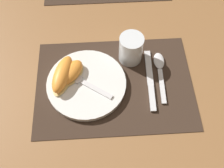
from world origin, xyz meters
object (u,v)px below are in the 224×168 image
(plate, at_px, (87,83))
(citrus_wedge_0, at_px, (71,73))
(juice_glass, at_px, (131,50))
(spoon, at_px, (160,67))
(knife, at_px, (150,81))
(fork, at_px, (82,82))
(citrus_wedge_1, at_px, (63,75))

(plate, xyz_separation_m, citrus_wedge_0, (-0.05, 0.03, 0.02))
(juice_glass, height_order, spoon, juice_glass)
(knife, relative_size, fork, 1.36)
(plate, xyz_separation_m, knife, (0.19, -0.00, -0.01))
(plate, bearing_deg, spoon, 11.12)
(juice_glass, relative_size, spoon, 0.52)
(knife, bearing_deg, citrus_wedge_0, 173.64)
(fork, relative_size, citrus_wedge_1, 1.10)
(knife, xyz_separation_m, spoon, (0.04, 0.05, 0.00))
(juice_glass, distance_m, citrus_wedge_0, 0.20)
(spoon, distance_m, citrus_wedge_0, 0.28)
(spoon, relative_size, citrus_wedge_0, 1.59)
(fork, xyz_separation_m, citrus_wedge_1, (-0.06, 0.02, 0.02))
(juice_glass, relative_size, citrus_wedge_0, 0.83)
(knife, height_order, citrus_wedge_1, citrus_wedge_1)
(plate, height_order, knife, plate)
(citrus_wedge_0, height_order, citrus_wedge_1, citrus_wedge_1)
(plate, xyz_separation_m, juice_glass, (0.14, 0.09, 0.03))
(plate, height_order, fork, fork)
(citrus_wedge_0, bearing_deg, spoon, 4.15)
(knife, bearing_deg, plate, 179.56)
(spoon, relative_size, citrus_wedge_1, 1.27)
(citrus_wedge_1, bearing_deg, spoon, 5.32)
(knife, bearing_deg, juice_glass, 120.21)
(knife, xyz_separation_m, citrus_wedge_1, (-0.26, 0.02, 0.03))
(knife, height_order, fork, fork)
(citrus_wedge_1, bearing_deg, plate, -14.39)
(spoon, distance_m, citrus_wedge_1, 0.30)
(plate, distance_m, fork, 0.02)
(juice_glass, bearing_deg, knife, -59.79)
(knife, height_order, citrus_wedge_0, citrus_wedge_0)
(fork, bearing_deg, spoon, 10.92)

